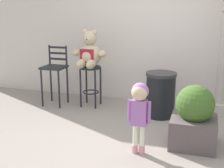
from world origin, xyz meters
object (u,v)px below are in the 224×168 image
trash_bin (161,94)px  bar_chair_empty (55,71)px  bar_stool_with_teddy (91,78)px  teddy_bear (89,53)px  child_walking (139,103)px  planter_with_shrub (194,118)px  lamppost (224,44)px

trash_bin → bar_chair_empty: (-1.94, 0.06, 0.27)m
bar_stool_with_teddy → teddy_bear: (-0.00, -0.03, 0.45)m
bar_stool_with_teddy → trash_bin: trash_bin is taller
child_walking → bar_chair_empty: 2.38m
teddy_bear → planter_with_shrub: size_ratio=0.80×
child_walking → lamppost: 2.14m
teddy_bear → bar_chair_empty: 0.74m
bar_stool_with_teddy → bar_chair_empty: 0.67m
teddy_bear → lamppost: lamppost is taller
child_walking → bar_chair_empty: size_ratio=0.83×
planter_with_shrub → lamppost: bearing=76.0°
bar_stool_with_teddy → lamppost: lamppost is taller
teddy_bear → bar_chair_empty: size_ratio=0.61×
child_walking → planter_with_shrub: size_ratio=1.10×
trash_bin → planter_with_shrub: (0.58, -0.97, 0.00)m
trash_bin → planter_with_shrub: 1.13m
teddy_bear → trash_bin: bearing=-5.9°
child_walking → lamppost: bearing=-144.4°
teddy_bear → bar_chair_empty: (-0.65, -0.07, -0.34)m
trash_bin → bar_chair_empty: 1.96m
teddy_bear → bar_stool_with_teddy: bearing=90.0°
lamppost → planter_with_shrub: bearing=-104.0°
child_walking → trash_bin: (0.06, 1.39, -0.28)m
bar_stool_with_teddy → trash_bin: size_ratio=1.00×
bar_stool_with_teddy → planter_with_shrub: planter_with_shrub is taller
teddy_bear → lamppost: 2.25m
teddy_bear → child_walking: bearing=-51.0°
bar_stool_with_teddy → trash_bin: bearing=-7.3°
trash_bin → lamppost: 1.31m
trash_bin → lamppost: (0.93, 0.44, 0.81)m
child_walking → planter_with_shrub: child_walking is taller
planter_with_shrub → bar_stool_with_teddy: bearing=148.6°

